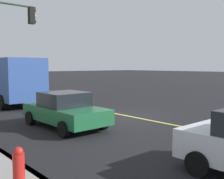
# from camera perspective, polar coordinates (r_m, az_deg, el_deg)

# --- Properties ---
(ground) EXTENTS (200.00, 200.00, 0.00)m
(ground) POSITION_cam_1_polar(r_m,az_deg,el_deg) (14.09, 2.98, -5.53)
(ground) COLOR black
(lane_stripe_center) EXTENTS (80.00, 0.16, 0.01)m
(lane_stripe_center) POSITION_cam_1_polar(r_m,az_deg,el_deg) (14.09, 2.98, -5.50)
(lane_stripe_center) COLOR #D8CC4C
(lane_stripe_center) RESTS_ON ground
(car_green) EXTENTS (4.15, 2.03, 1.48)m
(car_green) POSITION_cam_1_polar(r_m,az_deg,el_deg) (11.57, -9.86, -4.22)
(car_green) COLOR #1E6038
(car_green) RESTS_ON ground
(truck_blue) EXTENTS (6.97, 2.61, 3.04)m
(truck_blue) POSITION_cam_1_polar(r_m,az_deg,el_deg) (19.30, -20.91, 1.86)
(truck_blue) COLOR silver
(truck_blue) RESTS_ON ground
(fire_hydrant) EXTENTS (0.24, 0.24, 0.94)m
(fire_hydrant) POSITION_cam_1_polar(r_m,az_deg,el_deg) (6.09, -18.96, -15.59)
(fire_hydrant) COLOR red
(fire_hydrant) RESTS_ON ground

